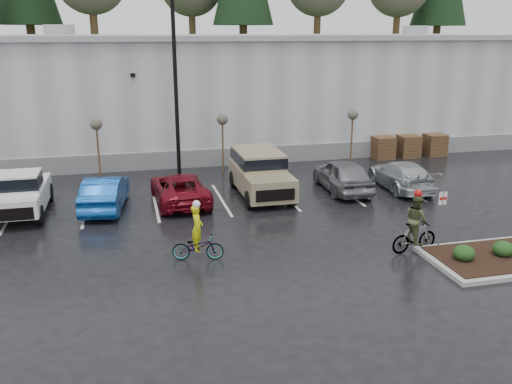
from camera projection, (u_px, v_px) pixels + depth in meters
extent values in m
plane|color=black|center=(339.00, 264.00, 17.98)|extent=(120.00, 120.00, 0.00)
cube|color=#A4A6A8|center=(220.00, 90.00, 37.46)|extent=(60.00, 15.00, 7.00)
cube|color=slate|center=(244.00, 156.00, 31.29)|extent=(60.00, 0.12, 1.00)
cube|color=#999B9E|center=(219.00, 37.00, 36.45)|extent=(60.50, 15.50, 0.30)
cube|color=#25441C|center=(183.00, 73.00, 59.02)|extent=(80.00, 25.00, 6.00)
cylinder|color=black|center=(176.00, 92.00, 26.96)|extent=(0.20, 0.20, 9.00)
cylinder|color=#4C381E|center=(99.00, 153.00, 27.86)|extent=(0.10, 0.10, 2.80)
sphere|color=#48423A|center=(96.00, 124.00, 27.43)|extent=(0.60, 0.60, 0.60)
cylinder|color=#4C381E|center=(223.00, 147.00, 29.34)|extent=(0.10, 0.10, 2.80)
sphere|color=#48423A|center=(222.00, 119.00, 28.91)|extent=(0.60, 0.60, 0.60)
cylinder|color=#4C381E|center=(351.00, 141.00, 31.05)|extent=(0.10, 0.10, 2.80)
sphere|color=#48423A|center=(353.00, 115.00, 30.62)|extent=(0.60, 0.60, 0.60)
cube|color=#4C381E|center=(383.00, 147.00, 32.76)|extent=(1.20, 1.20, 1.35)
cube|color=#4C381E|center=(408.00, 146.00, 33.14)|extent=(1.20, 1.20, 1.35)
cube|color=#4C381E|center=(434.00, 145.00, 33.55)|extent=(1.20, 1.20, 1.35)
ellipsoid|color=#133816|center=(464.00, 253.00, 17.84)|extent=(0.70, 0.70, 0.52)
ellipsoid|color=#133816|center=(503.00, 249.00, 18.18)|extent=(0.70, 0.70, 0.52)
cylinder|color=gray|center=(440.00, 222.00, 18.72)|extent=(0.05, 0.05, 2.20)
cube|color=white|center=(443.00, 198.00, 18.47)|extent=(0.30, 0.02, 0.45)
cube|color=red|center=(443.00, 198.00, 18.46)|extent=(0.26, 0.02, 0.10)
imported|color=navy|center=(105.00, 193.00, 23.39)|extent=(2.13, 4.62, 1.47)
imported|color=maroon|center=(179.00, 188.00, 24.28)|extent=(2.49, 4.92, 1.33)
imported|color=slate|center=(343.00, 175.00, 26.07)|extent=(1.98, 4.64, 1.56)
imported|color=#B4B9BC|center=(401.00, 175.00, 26.42)|extent=(2.11, 4.78, 1.36)
imported|color=#3F3F44|center=(198.00, 247.00, 18.23)|extent=(1.82, 0.94, 0.91)
imported|color=#C9D00B|center=(197.00, 228.00, 18.03)|extent=(0.49, 0.64, 1.59)
sphere|color=silver|center=(196.00, 204.00, 17.80)|extent=(0.26, 0.26, 0.26)
imported|color=#3F3F44|center=(414.00, 237.00, 18.86)|extent=(1.80, 0.76, 1.09)
imported|color=#3D4826|center=(416.00, 219.00, 18.67)|extent=(0.57, 0.89, 1.71)
sphere|color=#990C0C|center=(418.00, 194.00, 18.41)|extent=(0.28, 0.28, 0.28)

